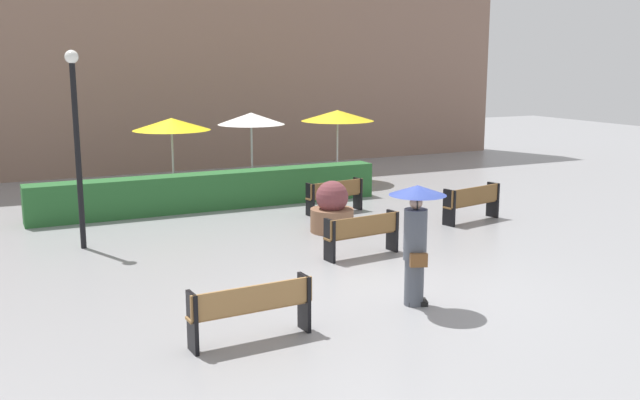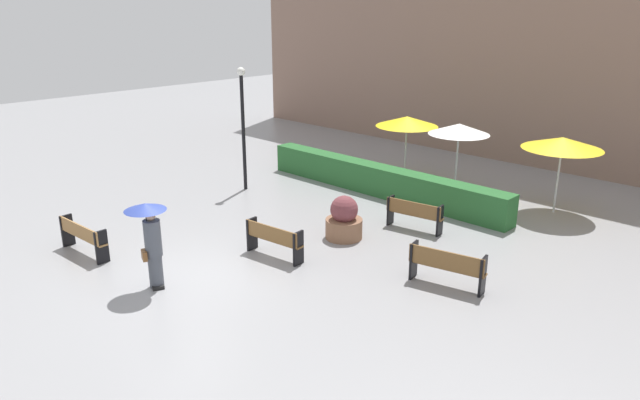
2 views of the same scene
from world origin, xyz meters
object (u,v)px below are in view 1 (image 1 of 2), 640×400
(bench_mid_center, at_px, (363,232))
(bench_near_left, at_px, (252,307))
(planter_pot, at_px, (332,210))
(patio_umbrella_white, at_px, (251,119))
(pedestrian_with_umbrella, at_px, (416,229))
(patio_umbrella_yellow, at_px, (171,124))
(patio_umbrella_yellow_far, at_px, (337,116))
(bench_far_right, at_px, (473,201))
(lamp_post, at_px, (76,130))
(bench_back_row, at_px, (335,194))

(bench_mid_center, distance_m, bench_near_left, 4.92)
(planter_pot, relative_size, patio_umbrella_white, 0.50)
(pedestrian_with_umbrella, xyz_separation_m, planter_pot, (1.11, 5.22, -0.77))
(bench_near_left, distance_m, patio_umbrella_yellow, 11.63)
(bench_near_left, height_order, patio_umbrella_yellow_far, patio_umbrella_yellow_far)
(bench_far_right, height_order, patio_umbrella_white, patio_umbrella_white)
(lamp_post, xyz_separation_m, patio_umbrella_white, (5.57, 4.54, -0.30))
(patio_umbrella_white, bearing_deg, pedestrian_with_umbrella, -96.35)
(pedestrian_with_umbrella, bearing_deg, patio_umbrella_yellow_far, 68.83)
(bench_far_right, bearing_deg, pedestrian_with_umbrella, -135.67)
(bench_far_right, relative_size, pedestrian_with_umbrella, 0.88)
(bench_near_left, xyz_separation_m, bench_far_right, (7.71, 4.93, 0.00))
(planter_pot, relative_size, lamp_post, 0.29)
(patio_umbrella_white, distance_m, patio_umbrella_yellow_far, 3.24)
(bench_back_row, distance_m, bench_far_right, 3.56)
(patio_umbrella_yellow, xyz_separation_m, patio_umbrella_yellow_far, (5.52, 0.25, 0.04))
(bench_mid_center, bearing_deg, bench_near_left, -138.03)
(bench_mid_center, xyz_separation_m, bench_back_row, (1.44, 4.06, -0.00))
(bench_mid_center, bearing_deg, bench_back_row, 70.51)
(planter_pot, xyz_separation_m, lamp_post, (-5.49, 0.99, 2.02))
(bench_near_left, xyz_separation_m, planter_pot, (4.07, 5.51, -0.01))
(planter_pot, height_order, patio_umbrella_yellow_far, patio_umbrella_yellow_far)
(patio_umbrella_yellow, bearing_deg, planter_pot, -69.03)
(lamp_post, height_order, patio_umbrella_white, lamp_post)
(patio_umbrella_yellow, xyz_separation_m, patio_umbrella_white, (2.33, -0.33, 0.10))
(bench_mid_center, bearing_deg, lamp_post, 147.69)
(planter_pot, distance_m, patio_umbrella_white, 5.80)
(bench_far_right, height_order, patio_umbrella_yellow_far, patio_umbrella_yellow_far)
(pedestrian_with_umbrella, height_order, patio_umbrella_yellow_far, patio_umbrella_yellow_far)
(bench_far_right, distance_m, patio_umbrella_yellow, 8.87)
(patio_umbrella_white, xyz_separation_m, patio_umbrella_yellow_far, (3.19, 0.58, -0.06))
(planter_pot, xyz_separation_m, patio_umbrella_yellow, (-2.25, 5.86, 1.63))
(pedestrian_with_umbrella, distance_m, lamp_post, 7.70)
(patio_umbrella_yellow_far, bearing_deg, bench_mid_center, -113.87)
(bench_back_row, relative_size, bench_far_right, 0.95)
(bench_back_row, relative_size, planter_pot, 1.40)
(patio_umbrella_yellow_far, bearing_deg, bench_near_left, -122.29)
(bench_back_row, relative_size, patio_umbrella_white, 0.70)
(bench_near_left, bearing_deg, bench_mid_center, 41.97)
(patio_umbrella_yellow, bearing_deg, patio_umbrella_yellow_far, 2.62)
(bench_far_right, height_order, lamp_post, lamp_post)
(planter_pot, bearing_deg, bench_far_right, -8.98)
(bench_far_right, bearing_deg, patio_umbrella_white, 120.24)
(bench_back_row, distance_m, patio_umbrella_yellow, 5.43)
(bench_near_left, distance_m, planter_pot, 6.85)
(lamp_post, bearing_deg, bench_mid_center, -32.31)
(bench_mid_center, distance_m, bench_back_row, 4.31)
(lamp_post, relative_size, patio_umbrella_yellow_far, 1.76)
(lamp_post, xyz_separation_m, patio_umbrella_yellow, (3.24, 4.87, -0.40))
(patio_umbrella_yellow, bearing_deg, bench_near_left, -99.11)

